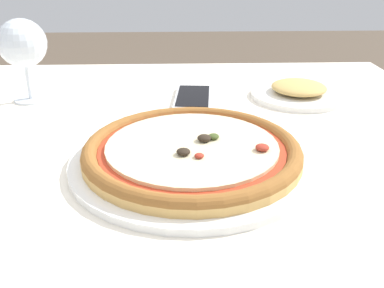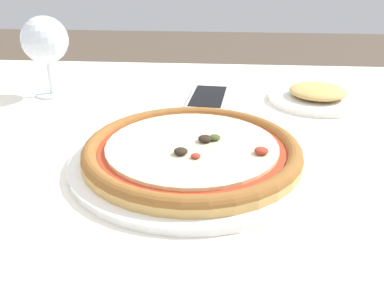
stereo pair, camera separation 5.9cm
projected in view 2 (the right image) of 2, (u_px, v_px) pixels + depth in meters
The scene contains 5 objects.
dining_table at pixel (125, 198), 0.67m from camera, with size 1.20×1.06×0.71m.
pizza_plate at pixel (192, 153), 0.59m from camera, with size 0.34×0.34×0.04m.
wine_glass_far_right at pixel (45, 41), 0.83m from camera, with size 0.09×0.09×0.16m.
cell_phone at pixel (208, 98), 0.84m from camera, with size 0.08×0.15×0.01m.
side_plate at pixel (317, 96), 0.83m from camera, with size 0.19×0.19×0.03m.
Camera 2 is at (0.15, -0.56, 0.98)m, focal length 40.00 mm.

